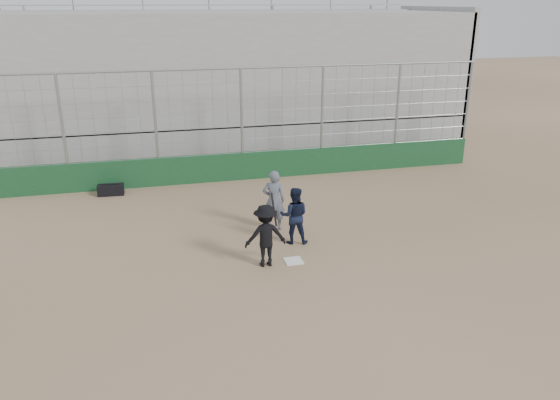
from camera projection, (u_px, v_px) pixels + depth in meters
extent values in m
plane|color=brown|center=(293.00, 261.00, 13.74)|extent=(90.00, 90.00, 0.00)
cube|color=white|center=(293.00, 261.00, 13.74)|extent=(0.44, 0.44, 0.02)
cube|color=#123A1D|center=(243.00, 166.00, 19.95)|extent=(18.00, 0.25, 1.00)
cylinder|color=gray|center=(242.00, 125.00, 19.44)|extent=(0.10, 0.10, 4.00)
cylinder|color=gray|center=(467.00, 114.00, 21.49)|extent=(0.10, 0.10, 4.00)
cylinder|color=gray|center=(240.00, 68.00, 18.75)|extent=(18.00, 0.07, 0.07)
cube|color=gray|center=(223.00, 129.00, 24.36)|extent=(20.00, 6.70, 1.60)
cube|color=gray|center=(220.00, 62.00, 23.36)|extent=(20.00, 6.70, 4.20)
cube|color=gray|center=(430.00, 74.00, 25.92)|extent=(0.25, 6.70, 6.10)
imported|color=black|center=(266.00, 235.00, 13.30)|extent=(1.03, 0.59, 1.58)
cylinder|color=black|center=(274.00, 209.00, 13.28)|extent=(0.07, 0.57, 0.71)
imported|color=black|center=(294.00, 225.00, 14.61)|extent=(0.90, 0.78, 1.03)
sphere|color=maroon|center=(294.00, 211.00, 14.46)|extent=(0.28, 0.28, 0.28)
imported|color=#505866|center=(274.00, 203.00, 15.43)|extent=(0.72, 0.56, 1.57)
cube|color=black|center=(111.00, 190.00, 18.39)|extent=(0.87, 0.41, 0.36)
cylinder|color=black|center=(110.00, 184.00, 18.32)|extent=(0.55, 0.07, 0.04)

